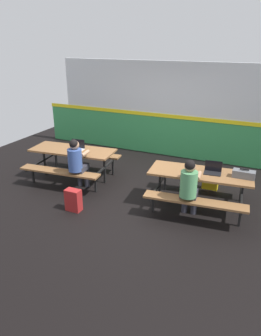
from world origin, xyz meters
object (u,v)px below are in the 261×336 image
(laptop_silver, at_px, (77,147))
(backpack_dark, at_px, (74,200))
(toolbox_grey, at_px, (244,174))
(tote_bag_bright, at_px, (210,181))
(laptop_dark, at_px, (213,171))
(student_nearer, at_px, (77,161))
(student_further, at_px, (189,185))
(picnic_table_left, at_px, (73,156))
(picnic_table_right, at_px, (200,180))

(laptop_silver, height_order, backpack_dark, laptop_silver)
(backpack_dark, bearing_deg, toolbox_grey, 23.01)
(toolbox_grey, distance_m, backpack_dark, 3.26)
(laptop_silver, height_order, tote_bag_bright, laptop_silver)
(laptop_silver, distance_m, laptop_dark, 3.15)
(student_nearer, height_order, student_further, same)
(picnic_table_left, height_order, student_nearer, student_nearer)
(picnic_table_left, relative_size, picnic_table_right, 1.00)
(laptop_dark, bearing_deg, laptop_silver, 178.17)
(tote_bag_bright, bearing_deg, picnic_table_left, -165.60)
(student_nearer, xyz_separation_m, student_further, (2.50, -0.17, 0.00))
(picnic_table_left, height_order, toolbox_grey, toolbox_grey)
(student_further, bearing_deg, tote_bag_bright, 85.23)
(picnic_table_right, height_order, backpack_dark, picnic_table_right)
(student_further, bearing_deg, picnic_table_right, 82.79)
(picnic_table_left, xyz_separation_m, student_nearer, (0.46, -0.51, 0.13))
(student_nearer, xyz_separation_m, laptop_silver, (-0.36, 0.56, 0.08))
(picnic_table_right, distance_m, toolbox_grey, 0.82)
(student_further, distance_m, laptop_dark, 0.69)
(toolbox_grey, bearing_deg, picnic_table_left, 179.53)
(student_further, relative_size, laptop_dark, 3.54)
(student_further, height_order, tote_bag_bright, student_further)
(laptop_dark, relative_size, toolbox_grey, 0.85)
(picnic_table_right, bearing_deg, laptop_dark, 15.63)
(student_further, xyz_separation_m, laptop_silver, (-2.86, 0.73, 0.08))
(student_nearer, xyz_separation_m, backpack_dark, (0.40, -0.77, -0.49))
(picnic_table_right, distance_m, tote_bag_bright, 0.98)
(tote_bag_bright, bearing_deg, picnic_table_right, -93.23)
(picnic_table_right, relative_size, student_further, 1.67)
(laptop_silver, distance_m, toolbox_grey, 3.71)
(student_further, xyz_separation_m, toolbox_grey, (0.85, 0.65, 0.10))
(picnic_table_right, bearing_deg, student_further, -97.21)
(toolbox_grey, distance_m, tote_bag_bright, 1.26)
(picnic_table_right, height_order, laptop_silver, laptop_silver)
(toolbox_grey, xyz_separation_m, tote_bag_bright, (-0.73, 0.82, -0.62))
(picnic_table_right, xyz_separation_m, backpack_dark, (-2.17, -1.17, -0.36))
(tote_bag_bright, bearing_deg, laptop_silver, -166.00)
(toolbox_grey, bearing_deg, student_nearer, -171.83)
(student_nearer, distance_m, laptop_silver, 0.67)
(picnic_table_left, distance_m, laptop_dark, 3.25)
(student_further, distance_m, laptop_silver, 2.95)
(student_further, height_order, toolbox_grey, student_further)
(picnic_table_right, height_order, student_nearer, student_nearer)
(picnic_table_right, bearing_deg, picnic_table_left, 177.88)
(student_further, relative_size, toolbox_grey, 3.02)
(student_further, relative_size, backpack_dark, 2.74)
(student_further, bearing_deg, student_nearer, 176.16)
(picnic_table_left, relative_size, backpack_dark, 4.59)
(backpack_dark, xyz_separation_m, tote_bag_bright, (2.22, 2.07, -0.02))
(picnic_table_right, xyz_separation_m, tote_bag_bright, (0.05, 0.90, -0.38))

